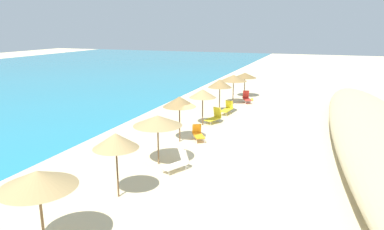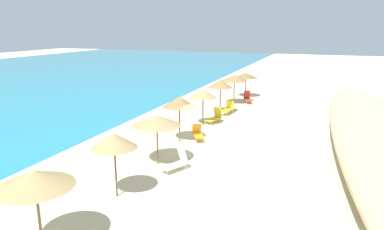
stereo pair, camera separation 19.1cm
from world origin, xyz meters
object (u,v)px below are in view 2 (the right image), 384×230
(beach_umbrella_8, at_px, (246,75))
(lounge_chair_2, at_px, (214,117))
(beach_umbrella_2, at_px, (114,141))
(lounge_chair_3, at_px, (177,163))
(beach_umbrella_4, at_px, (179,102))
(beach_umbrella_6, at_px, (220,83))
(beach_ball, at_px, (253,100))
(beach_umbrella_5, at_px, (203,94))
(beach_umbrella_7, at_px, (234,78))
(beach_umbrella_1, at_px, (35,179))
(beach_umbrella_3, at_px, (157,120))
(lounge_chair_0, at_px, (198,134))
(lounge_chair_4, at_px, (228,109))
(lounge_chair_1, at_px, (248,98))

(beach_umbrella_8, distance_m, lounge_chair_2, 11.20)
(beach_umbrella_2, xyz_separation_m, lounge_chair_3, (3.55, -1.28, -2.11))
(beach_umbrella_4, relative_size, beach_umbrella_6, 1.01)
(beach_umbrella_4, height_order, beach_ball, beach_umbrella_4)
(beach_umbrella_4, distance_m, lounge_chair_2, 5.63)
(beach_umbrella_2, relative_size, lounge_chair_2, 1.83)
(beach_ball, bearing_deg, beach_umbrella_5, 170.58)
(beach_umbrella_2, relative_size, beach_umbrella_7, 1.03)
(lounge_chair_3, bearing_deg, beach_umbrella_5, -53.40)
(beach_umbrella_1, relative_size, beach_umbrella_3, 1.05)
(lounge_chair_0, height_order, lounge_chair_4, lounge_chair_4)
(beach_umbrella_1, relative_size, lounge_chair_3, 1.80)
(lounge_chair_1, height_order, beach_ball, lounge_chair_1)
(beach_umbrella_8, bearing_deg, lounge_chair_0, -178.50)
(beach_umbrella_5, relative_size, lounge_chair_3, 1.74)
(lounge_chair_1, height_order, lounge_chair_4, lounge_chair_1)
(beach_umbrella_5, xyz_separation_m, beach_umbrella_6, (4.02, -0.14, 0.17))
(beach_umbrella_3, xyz_separation_m, beach_umbrella_7, (16.40, 0.06, 0.07))
(beach_umbrella_5, bearing_deg, lounge_chair_2, -33.65)
(beach_umbrella_4, relative_size, lounge_chair_2, 1.88)
(beach_umbrella_5, height_order, beach_ball, beach_umbrella_5)
(beach_umbrella_2, height_order, beach_umbrella_7, beach_umbrella_2)
(beach_umbrella_6, distance_m, lounge_chair_3, 12.93)
(lounge_chair_0, height_order, lounge_chair_1, lounge_chair_1)
(beach_umbrella_5, distance_m, beach_umbrella_7, 8.23)
(lounge_chair_0, height_order, lounge_chair_2, lounge_chair_2)
(beach_umbrella_1, height_order, beach_umbrella_4, beach_umbrella_4)
(beach_umbrella_6, height_order, beach_umbrella_8, beach_umbrella_6)
(beach_umbrella_4, distance_m, lounge_chair_1, 13.56)
(beach_umbrella_6, bearing_deg, beach_umbrella_3, -179.18)
(beach_umbrella_5, relative_size, lounge_chair_2, 1.73)
(beach_ball, bearing_deg, lounge_chair_1, 165.42)
(beach_umbrella_4, relative_size, beach_umbrella_5, 1.08)
(beach_umbrella_7, xyz_separation_m, lounge_chair_0, (-11.85, -0.68, -2.01))
(beach_umbrella_1, height_order, beach_umbrella_6, beach_umbrella_6)
(beach_umbrella_4, xyz_separation_m, beach_umbrella_5, (4.23, -0.09, -0.21))
(beach_umbrella_1, height_order, lounge_chair_3, beach_umbrella_1)
(beach_umbrella_2, distance_m, lounge_chair_0, 8.85)
(lounge_chair_1, bearing_deg, beach_umbrella_2, 61.64)
(lounge_chair_3, bearing_deg, beach_umbrella_6, -57.32)
(lounge_chair_3, height_order, beach_ball, lounge_chair_3)
(beach_umbrella_2, bearing_deg, lounge_chair_1, -2.87)
(lounge_chair_3, bearing_deg, lounge_chair_2, -58.04)
(beach_umbrella_4, height_order, beach_umbrella_8, beach_umbrella_4)
(beach_umbrella_3, height_order, lounge_chair_1, beach_umbrella_3)
(beach_umbrella_2, relative_size, beach_umbrella_4, 0.97)
(beach_umbrella_2, distance_m, lounge_chair_2, 13.30)
(beach_umbrella_6, xyz_separation_m, lounge_chair_4, (-0.02, -0.67, -2.09))
(beach_umbrella_4, xyz_separation_m, beach_umbrella_7, (12.45, -0.35, -0.14))
(lounge_chair_0, height_order, lounge_chair_3, lounge_chair_3)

